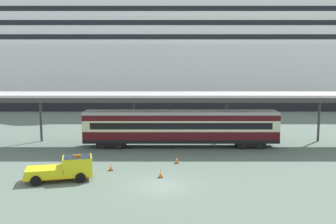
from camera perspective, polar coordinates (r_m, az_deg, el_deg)
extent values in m
plane|color=slate|center=(28.87, -1.11, -11.31)|extent=(400.00, 400.00, 0.00)
cube|color=black|center=(85.94, 0.48, 2.40)|extent=(164.37, 24.50, 3.97)
cube|color=white|center=(85.65, 0.49, 6.81)|extent=(164.37, 24.50, 9.27)
cube|color=white|center=(85.82, 0.49, 10.85)|extent=(151.22, 22.54, 2.81)
cube|color=black|center=(74.64, 0.59, 11.51)|extent=(144.64, 0.12, 1.01)
cube|color=white|center=(86.04, 0.49, 12.71)|extent=(145.17, 21.64, 2.81)
cube|color=black|center=(75.35, 0.59, 13.61)|extent=(138.86, 0.12, 1.01)
cube|color=white|center=(86.36, 0.49, 14.57)|extent=(139.12, 20.74, 2.81)
cube|color=black|center=(76.16, 0.59, 15.67)|extent=(133.07, 0.12, 1.01)
cube|color=white|center=(86.77, 0.50, 16.40)|extent=(133.07, 19.83, 2.81)
cube|color=silver|center=(41.71, 1.82, 2.71)|extent=(44.90, 6.20, 0.25)
cube|color=#373737|center=(38.76, 1.97, 1.81)|extent=(44.90, 0.20, 0.50)
cylinder|color=#373737|center=(47.28, -19.17, -0.83)|extent=(0.28, 0.28, 5.78)
cylinder|color=#373737|center=(44.90, -5.49, -0.87)|extent=(0.28, 0.28, 5.78)
cylinder|color=#373737|center=(45.25, 8.81, -0.86)|extent=(0.28, 0.28, 5.78)
cylinder|color=#373737|center=(48.29, 22.09, -0.80)|extent=(0.28, 0.28, 5.78)
cube|color=black|center=(41.92, 1.82, -4.25)|extent=(21.62, 2.80, 0.40)
cube|color=#470F14|center=(41.79, 1.82, -3.38)|extent=(21.62, 2.80, 0.90)
cube|color=beige|center=(41.61, 1.83, -1.96)|extent=(21.62, 2.80, 1.20)
cube|color=black|center=(40.25, 1.89, -2.20)|extent=(19.89, 0.08, 0.72)
cube|color=#470F14|center=(41.48, 1.83, -0.73)|extent=(21.62, 2.80, 0.60)
cube|color=#AFAFAF|center=(41.42, 1.83, -0.07)|extent=(21.62, 2.69, 0.36)
cube|color=black|center=(42.45, -8.78, -4.74)|extent=(3.20, 2.35, 0.50)
cylinder|color=black|center=(41.47, -10.26, -5.10)|extent=(0.84, 0.12, 0.84)
cylinder|color=black|center=(41.19, -7.78, -5.13)|extent=(0.84, 0.12, 0.84)
cube|color=black|center=(42.97, 12.28, -4.67)|extent=(3.20, 2.35, 0.50)
cylinder|color=black|center=(41.67, 11.41, -5.07)|extent=(0.84, 0.12, 0.84)
cylinder|color=black|center=(42.06, 13.82, -5.02)|extent=(0.84, 0.12, 0.84)
cube|color=yellow|center=(31.21, -16.60, -9.08)|extent=(5.53, 3.17, 0.36)
cube|color=#F2B20C|center=(31.24, -16.59, -9.31)|extent=(5.53, 3.19, 0.12)
cube|color=yellow|center=(30.97, -13.93, -7.71)|extent=(2.68, 2.41, 1.10)
cube|color=#19232D|center=(30.88, -13.95, -7.08)|extent=(2.46, 2.28, 0.44)
cube|color=orange|center=(30.82, -13.97, -6.58)|extent=(0.59, 0.33, 0.16)
cube|color=yellow|center=(31.18, -18.55, -8.48)|extent=(3.28, 2.56, 0.36)
cylinder|color=black|center=(32.17, -13.51, -8.82)|extent=(0.84, 0.43, 0.80)
cylinder|color=black|center=(30.25, -13.48, -9.85)|extent=(0.84, 0.43, 0.80)
cylinder|color=black|center=(32.35, -19.49, -8.95)|extent=(0.84, 0.43, 0.80)
cylinder|color=black|center=(30.44, -19.85, -9.98)|extent=(0.84, 0.43, 0.80)
cube|color=black|center=(35.14, 1.20, -7.89)|extent=(0.36, 0.36, 0.04)
cone|color=#EA590F|center=(35.05, 1.20, -7.36)|extent=(0.30, 0.30, 0.63)
cylinder|color=white|center=(35.04, 1.20, -7.31)|extent=(0.17, 0.17, 0.09)
cube|color=black|center=(30.91, -1.28, -10.01)|extent=(0.36, 0.36, 0.04)
cone|color=#EA590F|center=(30.81, -1.29, -9.40)|extent=(0.30, 0.30, 0.65)
cylinder|color=white|center=(30.80, -1.29, -9.34)|extent=(0.17, 0.17, 0.09)
cube|color=black|center=(33.23, -8.94, -8.87)|extent=(0.36, 0.36, 0.04)
cone|color=#EA590F|center=(33.14, -8.95, -8.33)|extent=(0.30, 0.30, 0.60)
cylinder|color=white|center=(33.13, -8.95, -8.28)|extent=(0.17, 0.17, 0.08)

